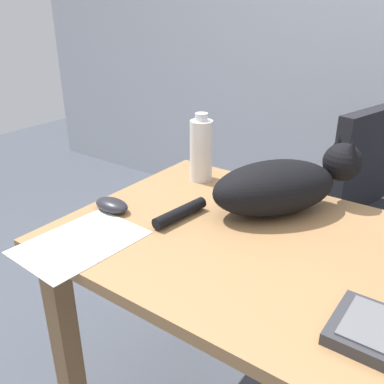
{
  "coord_description": "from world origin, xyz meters",
  "views": [
    {
      "loc": [
        0.14,
        -0.83,
        1.28
      ],
      "look_at": [
        -0.48,
        0.03,
        0.8
      ],
      "focal_mm": 39.53,
      "sensor_mm": 36.0,
      "label": 1
    }
  ],
  "objects_px": {
    "office_chair": "(381,244)",
    "cat": "(282,184)",
    "water_bottle": "(201,150)",
    "computer_mouse": "(112,205)"
  },
  "relations": [
    {
      "from": "computer_mouse",
      "to": "water_bottle",
      "type": "height_order",
      "value": "water_bottle"
    },
    {
      "from": "cat",
      "to": "computer_mouse",
      "type": "height_order",
      "value": "cat"
    },
    {
      "from": "computer_mouse",
      "to": "water_bottle",
      "type": "bearing_deg",
      "value": 78.19
    },
    {
      "from": "cat",
      "to": "computer_mouse",
      "type": "xyz_separation_m",
      "value": [
        -0.38,
        -0.28,
        -0.06
      ]
    },
    {
      "from": "cat",
      "to": "water_bottle",
      "type": "bearing_deg",
      "value": 169.37
    },
    {
      "from": "office_chair",
      "to": "cat",
      "type": "bearing_deg",
      "value": -107.24
    },
    {
      "from": "cat",
      "to": "computer_mouse",
      "type": "bearing_deg",
      "value": -143.91
    },
    {
      "from": "cat",
      "to": "water_bottle",
      "type": "xyz_separation_m",
      "value": [
        -0.31,
        0.06,
        0.02
      ]
    },
    {
      "from": "office_chair",
      "to": "cat",
      "type": "xyz_separation_m",
      "value": [
        -0.19,
        -0.61,
        0.43
      ]
    },
    {
      "from": "office_chair",
      "to": "computer_mouse",
      "type": "relative_size",
      "value": 8.29
    }
  ]
}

